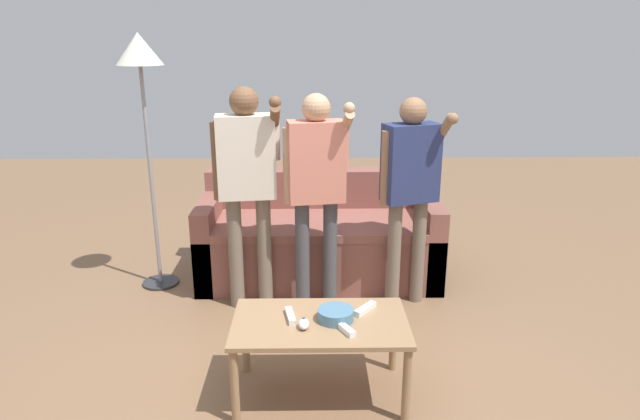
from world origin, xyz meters
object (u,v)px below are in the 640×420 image
game_remote_nunchuk (304,324)px  player_right (410,179)px  couch (319,240)px  coffee_table (320,331)px  game_remote_wand_far (365,309)px  snack_bowl (336,315)px  player_left (247,173)px  floor_lamp (141,71)px  game_remote_wand_near (344,328)px  game_remote_wand_spare (290,316)px  player_center (316,178)px

game_remote_nunchuk → player_right: player_right is taller
couch → game_remote_nunchuk: size_ratio=21.16×
coffee_table → game_remote_wand_far: bearing=22.5°
player_right → couch: bearing=140.6°
snack_bowl → player_left: size_ratio=0.12×
coffee_table → floor_lamp: 2.26m
game_remote_wand_near → game_remote_wand_spare: size_ratio=0.97×
couch → game_remote_wand_spare: (-0.17, -1.56, 0.16)m
floor_lamp → coffee_table: bearing=-48.9°
coffee_table → player_center: (-0.01, 1.04, 0.57)m
coffee_table → floor_lamp: bearing=131.1°
floor_lamp → player_right: bearing=-10.3°
snack_bowl → game_remote_wand_far: (0.16, 0.09, -0.01)m
coffee_table → game_remote_nunchuk: game_remote_nunchuk is taller
player_left → game_remote_wand_near: 1.41m
snack_bowl → game_remote_wand_spare: bearing=175.6°
coffee_table → player_center: player_center is taller
game_remote_nunchuk → game_remote_wand_far: bearing=27.8°
coffee_table → player_center: 1.18m
player_left → game_remote_wand_near: player_left is taller
game_remote_nunchuk → player_left: 1.31m
player_right → game_remote_wand_far: 1.16m
coffee_table → player_right: bearing=59.6°
couch → game_remote_wand_spare: couch is taller
game_remote_wand_near → player_center: bearing=96.5°
player_center → game_remote_nunchuk: bearing=-93.8°
snack_bowl → game_remote_nunchuk: bearing=-153.1°
snack_bowl → game_remote_nunchuk: snack_bowl is taller
player_center → player_right: 0.65m
game_remote_nunchuk → coffee_table: bearing=40.5°
coffee_table → game_remote_wand_far: game_remote_wand_far is taller
floor_lamp → player_right: (1.87, -0.34, -0.70)m
snack_bowl → game_remote_wand_far: 0.19m
player_center → game_remote_wand_near: (0.13, -1.14, -0.49)m
game_remote_nunchuk → player_left: player_left is taller
couch → snack_bowl: 1.59m
snack_bowl → player_right: 1.29m
couch → player_right: size_ratio=1.25×
coffee_table → player_right: (0.63, 1.08, 0.55)m
game_remote_nunchuk → game_remote_wand_spare: bearing=125.0°
game_remote_wand_spare → couch: bearing=83.8°
player_center → game_remote_wand_near: size_ratio=9.41×
coffee_table → game_remote_nunchuk: (-0.08, -0.07, 0.08)m
player_left → game_remote_wand_near: (0.60, -1.16, -0.52)m
player_left → game_remote_wand_far: size_ratio=10.51×
player_right → game_remote_wand_near: player_right is taller
coffee_table → snack_bowl: (0.08, 0.01, 0.09)m
game_remote_wand_far → game_remote_wand_spare: (-0.40, -0.07, 0.00)m
couch → player_right: (0.62, -0.51, 0.63)m
game_remote_wand_far → player_center: bearing=105.3°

